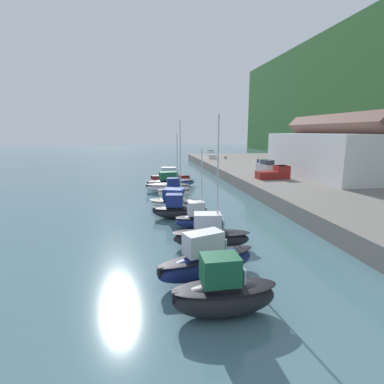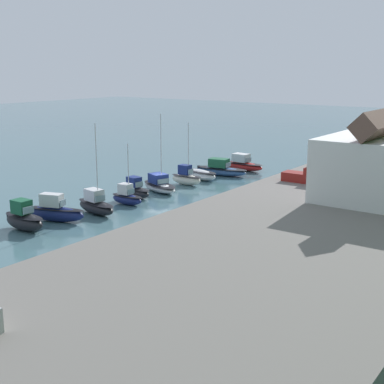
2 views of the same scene
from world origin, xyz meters
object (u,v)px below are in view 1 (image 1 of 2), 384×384
(moored_boat_6, at_px, (198,218))
(moored_boat_7, at_px, (210,235))
(moored_boat_5, at_px, (176,210))
(pickup_truck_0, at_px, (275,173))
(moored_boat_3, at_px, (175,191))
(dog_on_quay, at_px, (225,158))
(moored_boat_2, at_px, (168,187))
(moored_boat_9, at_px, (224,293))
(pickup_truck_1, at_px, (211,155))
(person_on_quay, at_px, (258,164))
(moored_boat_8, at_px, (207,261))
(moored_boat_0, at_px, (170,176))
(moored_boat_1, at_px, (170,182))
(parked_car_0, at_px, (266,167))
(moored_boat_4, at_px, (176,201))

(moored_boat_6, distance_m, moored_boat_7, 4.85)
(moored_boat_5, distance_m, pickup_truck_0, 20.55)
(moored_boat_3, distance_m, dog_on_quay, 38.75)
(moored_boat_2, bearing_deg, pickup_truck_0, 100.13)
(moored_boat_2, relative_size, moored_boat_5, 1.33)
(moored_boat_5, xyz_separation_m, moored_boat_9, (16.21, 0.39, 0.21))
(pickup_truck_1, distance_m, dog_on_quay, 5.25)
(moored_boat_7, bearing_deg, moored_boat_3, -168.18)
(moored_boat_3, xyz_separation_m, person_on_quay, (-13.76, 16.61, 1.75))
(moored_boat_7, bearing_deg, moored_boat_8, -6.32)
(moored_boat_5, relative_size, moored_boat_6, 0.70)
(moored_boat_6, xyz_separation_m, pickup_truck_1, (-51.78, 13.11, 1.59))
(moored_boat_0, xyz_separation_m, moored_boat_1, (5.27, -0.46, -0.03))
(parked_car_0, relative_size, person_on_quay, 2.01)
(moored_boat_2, distance_m, moored_boat_7, 20.98)
(moored_boat_5, relative_size, parked_car_0, 1.13)
(pickup_truck_0, bearing_deg, dog_on_quay, 176.48)
(moored_boat_3, xyz_separation_m, moored_boat_4, (5.09, -0.39, -0.18))
(moored_boat_4, xyz_separation_m, parked_car_0, (-15.29, 17.08, 1.75))
(parked_car_0, distance_m, pickup_truck_1, 29.45)
(moored_boat_0, bearing_deg, moored_boat_7, 3.68)
(moored_boat_3, distance_m, moored_boat_8, 21.59)
(moored_boat_2, relative_size, moored_boat_6, 0.93)
(moored_boat_0, bearing_deg, parked_car_0, 82.40)
(moored_boat_8, relative_size, parked_car_0, 1.53)
(moored_boat_3, relative_size, moored_boat_8, 1.25)
(pickup_truck_0, bearing_deg, moored_boat_3, -78.13)
(parked_car_0, bearing_deg, moored_boat_9, -119.56)
(moored_boat_1, xyz_separation_m, moored_boat_4, (13.15, -0.61, -0.06))
(moored_boat_9, bearing_deg, pickup_truck_1, 167.07)
(moored_boat_7, xyz_separation_m, moored_boat_8, (4.47, -1.24, 0.07))
(moored_boat_7, distance_m, moored_boat_9, 8.26)
(moored_boat_6, xyz_separation_m, parked_car_0, (-22.47, 15.94, 1.68))
(moored_boat_3, bearing_deg, parked_car_0, 119.12)
(person_on_quay, bearing_deg, parked_car_0, 1.26)
(moored_boat_1, height_order, pickup_truck_1, pickup_truck_1)
(moored_boat_5, height_order, moored_boat_8, moored_boat_8)
(moored_boat_5, bearing_deg, moored_boat_7, 20.67)
(moored_boat_0, height_order, moored_boat_2, moored_boat_0)
(moored_boat_9, distance_m, pickup_truck_0, 32.89)
(moored_boat_4, bearing_deg, parked_car_0, 151.41)
(person_on_quay, bearing_deg, moored_boat_9, -23.59)
(moored_boat_2, distance_m, pickup_truck_1, 38.55)
(parked_car_0, xyz_separation_m, pickup_truck_1, (-29.31, -2.83, -0.10))
(pickup_truck_0, bearing_deg, moored_boat_5, -53.16)
(parked_car_0, distance_m, pickup_truck_0, 6.79)
(moored_boat_4, relative_size, dog_on_quay, 11.00)
(moored_boat_3, distance_m, pickup_truck_1, 41.89)
(moored_boat_5, height_order, parked_car_0, parked_car_0)
(moored_boat_1, relative_size, moored_boat_5, 1.65)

